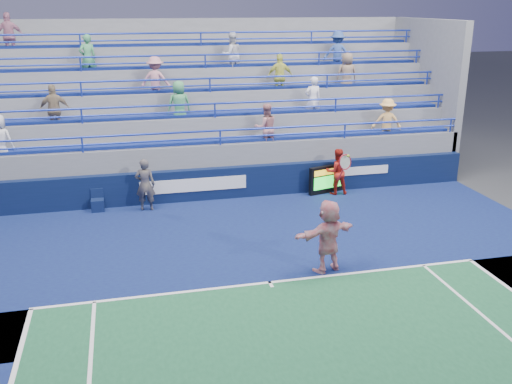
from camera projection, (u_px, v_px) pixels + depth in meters
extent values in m
plane|color=#333538|center=(270.00, 283.00, 13.78)|extent=(120.00, 120.00, 0.00)
cube|color=#0F184F|center=(250.00, 247.00, 15.81)|extent=(18.00, 8.40, 0.02)
cube|color=white|center=(270.00, 282.00, 13.77)|extent=(11.00, 0.10, 0.01)
cube|color=white|center=(271.00, 284.00, 13.68)|extent=(0.08, 0.30, 0.01)
cube|color=#091535|center=(222.00, 183.00, 19.61)|extent=(18.00, 0.30, 1.10)
cube|color=white|center=(194.00, 185.00, 19.23)|extent=(3.60, 0.02, 0.45)
cube|color=white|center=(365.00, 170.00, 20.55)|extent=(1.80, 0.02, 0.30)
cube|color=slate|center=(209.00, 161.00, 22.33)|extent=(18.00, 5.60, 1.10)
cube|color=slate|center=(209.00, 152.00, 22.21)|extent=(18.00, 5.60, 1.85)
cube|color=navy|center=(218.00, 141.00, 19.74)|extent=(17.40, 0.45, 0.10)
cylinder|color=#2036AD|center=(220.00, 130.00, 19.22)|extent=(18.00, 0.07, 0.07)
cube|color=slate|center=(207.00, 140.00, 22.56)|extent=(18.00, 4.60, 2.60)
cube|color=navy|center=(213.00, 114.00, 20.42)|extent=(17.40, 0.45, 0.10)
cylinder|color=#2036AD|center=(215.00, 104.00, 19.91)|extent=(18.00, 0.07, 0.07)
cube|color=slate|center=(204.00, 128.00, 22.90)|extent=(18.00, 3.60, 3.35)
cube|color=navy|center=(208.00, 89.00, 21.11)|extent=(17.40, 0.45, 0.10)
cylinder|color=#2036AD|center=(210.00, 78.00, 20.60)|extent=(18.00, 0.07, 0.07)
cube|color=slate|center=(202.00, 116.00, 23.24)|extent=(18.00, 2.60, 4.10)
cube|color=navy|center=(204.00, 66.00, 21.80)|extent=(17.40, 0.45, 0.10)
cylinder|color=#2036AD|center=(205.00, 55.00, 21.28)|extent=(18.00, 0.07, 0.07)
cube|color=slate|center=(200.00, 105.00, 23.59)|extent=(18.00, 1.60, 4.85)
cube|color=navy|center=(200.00, 44.00, 22.48)|extent=(17.40, 0.45, 0.10)
cylinder|color=#2036AD|center=(201.00, 33.00, 21.97)|extent=(18.00, 0.07, 0.07)
imported|color=silver|center=(232.00, 55.00, 21.91)|extent=(0.93, 0.79, 1.70)
imported|color=#F8B860|center=(387.00, 122.00, 20.99)|extent=(1.24, 0.93, 1.70)
imported|color=#44965E|center=(179.00, 105.00, 20.04)|extent=(0.91, 0.67, 1.70)
imported|color=#C98291|center=(156.00, 80.00, 20.57)|extent=(1.23, 0.91, 1.70)
imported|color=#BE7B95|center=(10.00, 36.00, 20.83)|extent=(1.04, 0.53, 1.70)
imported|color=white|center=(313.00, 100.00, 21.12)|extent=(0.64, 0.44, 1.70)
imported|color=tan|center=(266.00, 128.00, 19.99)|extent=(0.86, 0.69, 1.70)
imported|color=silver|center=(0.00, 141.00, 18.08)|extent=(0.95, 0.76, 1.70)
imported|color=#D9DD56|center=(280.00, 77.00, 21.59)|extent=(1.02, 0.47, 1.70)
imported|color=gray|center=(55.00, 110.00, 19.13)|extent=(1.03, 0.49, 1.70)
imported|color=#44975F|center=(88.00, 58.00, 20.75)|extent=(0.71, 0.56, 1.70)
imported|color=#866E59|center=(347.00, 75.00, 22.18)|extent=(0.85, 0.57, 1.70)
imported|color=#315095|center=(337.00, 53.00, 22.86)|extent=(1.24, 0.93, 1.70)
cube|color=black|center=(327.00, 179.00, 20.18)|extent=(1.44, 0.56, 1.01)
cube|color=gold|center=(328.00, 172.00, 20.01)|extent=(1.24, 0.02, 0.20)
cube|color=#19E533|center=(328.00, 182.00, 20.12)|extent=(1.24, 0.02, 0.45)
cube|color=#0C183E|center=(98.00, 205.00, 18.49)|extent=(0.40, 0.40, 0.40)
cube|color=#0C183E|center=(97.00, 193.00, 18.54)|extent=(0.40, 0.05, 0.31)
imported|color=white|center=(328.00, 236.00, 14.14)|extent=(1.83, 1.04, 1.88)
torus|color=#A51425|center=(345.00, 162.00, 13.63)|extent=(0.39, 0.22, 0.38)
cylinder|color=#A51425|center=(341.00, 175.00, 13.70)|extent=(0.08, 0.21, 0.34)
sphere|color=#B4CE2F|center=(348.00, 156.00, 13.54)|extent=(0.07, 0.07, 0.07)
imported|color=#131534|center=(145.00, 185.00, 18.37)|extent=(0.69, 0.51, 1.74)
imported|color=#A91C13|center=(337.00, 172.00, 19.97)|extent=(0.85, 0.68, 1.64)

